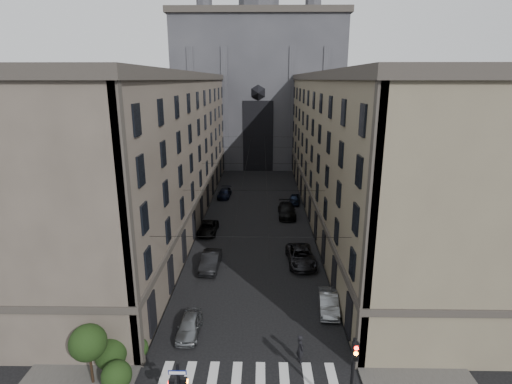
{
  "coord_description": "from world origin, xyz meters",
  "views": [
    {
      "loc": [
        0.78,
        -15.68,
        18.0
      ],
      "look_at": [
        0.35,
        13.38,
        9.78
      ],
      "focal_mm": 28.0,
      "sensor_mm": 36.0,
      "label": 1
    }
  ],
  "objects_px": {
    "car_right_far": "(295,199)",
    "car_left_near": "(189,325)",
    "car_left_midfar": "(208,228)",
    "car_left_far": "(225,193)",
    "traffic_light_right": "(353,371)",
    "pedestrian": "(300,348)",
    "car_right_near": "(329,302)",
    "car_left_midnear": "(211,261)",
    "car_right_midnear": "(301,256)",
    "gothic_tower": "(259,80)",
    "car_right_midfar": "(287,210)"
  },
  "relations": [
    {
      "from": "traffic_light_right",
      "to": "car_left_midfar",
      "type": "height_order",
      "value": "traffic_light_right"
    },
    {
      "from": "car_left_near",
      "to": "car_right_midfar",
      "type": "xyz_separation_m",
      "value": [
        8.67,
        26.27,
        0.15
      ]
    },
    {
      "from": "car_right_far",
      "to": "pedestrian",
      "type": "distance_m",
      "value": 35.06
    },
    {
      "from": "car_right_midnear",
      "to": "car_right_far",
      "type": "relative_size",
      "value": 1.47
    },
    {
      "from": "gothic_tower",
      "to": "car_left_far",
      "type": "xyz_separation_m",
      "value": [
        -5.11,
        -30.06,
        -17.13
      ]
    },
    {
      "from": "traffic_light_right",
      "to": "car_right_near",
      "type": "bearing_deg",
      "value": 86.86
    },
    {
      "from": "gothic_tower",
      "to": "car_left_midnear",
      "type": "relative_size",
      "value": 12.03
    },
    {
      "from": "gothic_tower",
      "to": "traffic_light_right",
      "type": "height_order",
      "value": "gothic_tower"
    },
    {
      "from": "car_left_midfar",
      "to": "car_left_far",
      "type": "relative_size",
      "value": 1.03
    },
    {
      "from": "car_left_far",
      "to": "car_right_far",
      "type": "relative_size",
      "value": 1.18
    },
    {
      "from": "car_left_midfar",
      "to": "car_left_far",
      "type": "distance_m",
      "value": 15.41
    },
    {
      "from": "car_left_near",
      "to": "gothic_tower",
      "type": "bearing_deg",
      "value": 86.95
    },
    {
      "from": "car_left_far",
      "to": "car_right_near",
      "type": "xyz_separation_m",
      "value": [
        11.31,
        -32.05,
        0.03
      ]
    },
    {
      "from": "traffic_light_right",
      "to": "car_left_midnear",
      "type": "height_order",
      "value": "traffic_light_right"
    },
    {
      "from": "car_left_midfar",
      "to": "car_left_near",
      "type": "bearing_deg",
      "value": -85.14
    },
    {
      "from": "car_left_midnear",
      "to": "car_right_far",
      "type": "bearing_deg",
      "value": 67.18
    },
    {
      "from": "gothic_tower",
      "to": "car_right_near",
      "type": "distance_m",
      "value": 64.71
    },
    {
      "from": "car_left_midfar",
      "to": "car_right_midfar",
      "type": "xyz_separation_m",
      "value": [
        9.92,
        6.38,
        0.17
      ]
    },
    {
      "from": "traffic_light_right",
      "to": "car_left_midfar",
      "type": "bearing_deg",
      "value": 112.31
    },
    {
      "from": "car_right_near",
      "to": "car_right_midnear",
      "type": "bearing_deg",
      "value": 104.05
    },
    {
      "from": "car_left_near",
      "to": "pedestrian",
      "type": "bearing_deg",
      "value": -19.13
    },
    {
      "from": "traffic_light_right",
      "to": "pedestrian",
      "type": "height_order",
      "value": "traffic_light_right"
    },
    {
      "from": "car_left_far",
      "to": "car_right_far",
      "type": "xyz_separation_m",
      "value": [
        10.84,
        -3.15,
        -0.0
      ]
    },
    {
      "from": "car_left_near",
      "to": "car_right_midnear",
      "type": "height_order",
      "value": "car_right_midnear"
    },
    {
      "from": "gothic_tower",
      "to": "pedestrian",
      "type": "height_order",
      "value": "gothic_tower"
    },
    {
      "from": "traffic_light_right",
      "to": "car_right_near",
      "type": "xyz_separation_m",
      "value": [
        0.6,
        10.93,
        -2.59
      ]
    },
    {
      "from": "traffic_light_right",
      "to": "car_left_near",
      "type": "xyz_separation_m",
      "value": [
        -10.07,
        7.7,
        -2.61
      ]
    },
    {
      "from": "car_right_midnear",
      "to": "pedestrian",
      "type": "bearing_deg",
      "value": -98.53
    },
    {
      "from": "gothic_tower",
      "to": "pedestrian",
      "type": "relative_size",
      "value": 29.49
    },
    {
      "from": "traffic_light_right",
      "to": "car_left_near",
      "type": "relative_size",
      "value": 1.31
    },
    {
      "from": "gothic_tower",
      "to": "car_right_midnear",
      "type": "relative_size",
      "value": 10.1
    },
    {
      "from": "car_right_far",
      "to": "car_left_near",
      "type": "bearing_deg",
      "value": -100.48
    },
    {
      "from": "car_right_near",
      "to": "car_right_midfar",
      "type": "bearing_deg",
      "value": 99.43
    },
    {
      "from": "car_left_midfar",
      "to": "car_left_midnear",
      "type": "bearing_deg",
      "value": -79.69
    },
    {
      "from": "car_left_midfar",
      "to": "car_left_far",
      "type": "bearing_deg",
      "value": 89.0
    },
    {
      "from": "car_left_near",
      "to": "car_right_near",
      "type": "distance_m",
      "value": 11.15
    },
    {
      "from": "gothic_tower",
      "to": "car_right_far",
      "type": "distance_m",
      "value": 37.81
    },
    {
      "from": "car_left_midnear",
      "to": "car_right_midnear",
      "type": "bearing_deg",
      "value": 9.58
    },
    {
      "from": "car_left_near",
      "to": "car_left_midfar",
      "type": "xyz_separation_m",
      "value": [
        -1.25,
        19.89,
        -0.02
      ]
    },
    {
      "from": "car_right_midnear",
      "to": "pedestrian",
      "type": "relative_size",
      "value": 2.92
    },
    {
      "from": "car_right_far",
      "to": "traffic_light_right",
      "type": "bearing_deg",
      "value": -83.05
    },
    {
      "from": "car_left_far",
      "to": "car_right_midnear",
      "type": "xyz_separation_m",
      "value": [
        9.88,
        -23.57,
        0.13
      ]
    },
    {
      "from": "traffic_light_right",
      "to": "car_right_midnear",
      "type": "xyz_separation_m",
      "value": [
        -0.83,
        19.41,
        -2.49
      ]
    },
    {
      "from": "car_right_midnear",
      "to": "car_right_far",
      "type": "xyz_separation_m",
      "value": [
        0.96,
        20.42,
        -0.13
      ]
    },
    {
      "from": "gothic_tower",
      "to": "car_left_near",
      "type": "relative_size",
      "value": 14.63
    },
    {
      "from": "car_left_midnear",
      "to": "car_right_midfar",
      "type": "xyz_separation_m",
      "value": [
        8.43,
        15.78,
        0.03
      ]
    },
    {
      "from": "car_left_near",
      "to": "pedestrian",
      "type": "distance_m",
      "value": 8.34
    },
    {
      "from": "gothic_tower",
      "to": "car_left_midfar",
      "type": "height_order",
      "value": "gothic_tower"
    },
    {
      "from": "car_right_near",
      "to": "car_left_midnear",
      "type": "bearing_deg",
      "value": 149.62
    },
    {
      "from": "car_left_far",
      "to": "car_right_midnear",
      "type": "bearing_deg",
      "value": -63.96
    }
  ]
}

